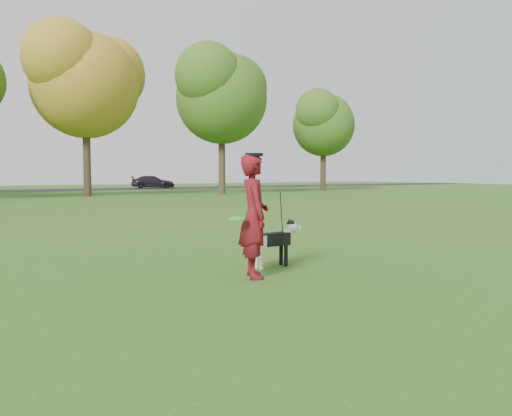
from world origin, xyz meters
TOP-DOWN VIEW (x-y plane):
  - ground at (0.00, 0.00)m, footprint 120.00×120.00m
  - man at (-0.26, -0.44)m, footprint 0.61×0.74m
  - dog at (0.46, 0.08)m, footprint 0.98×0.20m
  - car_right at (13.47, 40.00)m, footprint 4.48×2.84m
  - man_held_items at (0.36, -0.21)m, footprint 1.31×0.72m

SIDE VIEW (x-z plane):
  - ground at x=0.00m, z-range 0.00..0.00m
  - dog at x=0.46m, z-range 0.08..0.83m
  - car_right at x=13.47m, z-range 0.02..1.23m
  - man_held_items at x=0.36m, z-range 0.24..1.50m
  - man at x=-0.26m, z-range 0.00..1.75m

